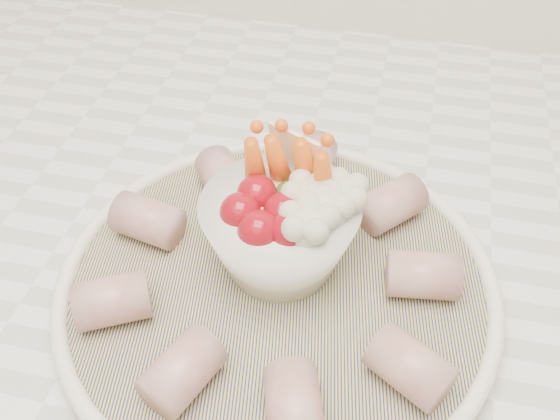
# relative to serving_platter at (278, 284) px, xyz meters

# --- Properties ---
(serving_platter) EXTENTS (0.37, 0.37, 0.02)m
(serving_platter) POSITION_rel_serving_platter_xyz_m (0.00, 0.00, 0.00)
(serving_platter) COLOR navy
(serving_platter) RESTS_ON kitchen_counter
(veggie_bowl) EXTENTS (0.11, 0.11, 0.10)m
(veggie_bowl) POSITION_rel_serving_platter_xyz_m (0.00, 0.02, 0.04)
(veggie_bowl) COLOR white
(veggie_bowl) RESTS_ON serving_platter
(cured_meat_rolls) EXTENTS (0.26, 0.27, 0.03)m
(cured_meat_rolls) POSITION_rel_serving_platter_xyz_m (-0.00, -0.00, 0.02)
(cured_meat_rolls) COLOR #A54B4D
(cured_meat_rolls) RESTS_ON serving_platter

